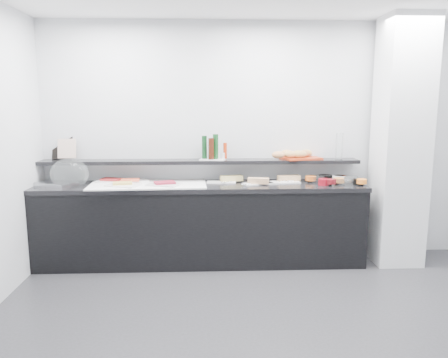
{
  "coord_description": "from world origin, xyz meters",
  "views": [
    {
      "loc": [
        -0.64,
        -3.05,
        1.77
      ],
      "look_at": [
        -0.45,
        1.45,
        1.0
      ],
      "focal_mm": 35.0,
      "sensor_mm": 36.0,
      "label": 1
    }
  ],
  "objects_px": {
    "framed_print": "(63,148)",
    "cloche_base": "(56,184)",
    "condiment_tray": "(213,159)",
    "sandwich_plate_mid": "(258,184)",
    "bread_tray": "(301,158)",
    "carafe": "(339,146)"
  },
  "relations": [
    {
      "from": "bread_tray",
      "to": "cloche_base",
      "type": "bearing_deg",
      "value": 168.09
    },
    {
      "from": "cloche_base",
      "to": "sandwich_plate_mid",
      "type": "xyz_separation_m",
      "value": [
        2.21,
        -0.02,
        -0.01
      ]
    },
    {
      "from": "framed_print",
      "to": "sandwich_plate_mid",
      "type": "bearing_deg",
      "value": -0.39
    },
    {
      "from": "carafe",
      "to": "cloche_base",
      "type": "bearing_deg",
      "value": -177.39
    },
    {
      "from": "cloche_base",
      "to": "bread_tray",
      "type": "distance_m",
      "value": 2.75
    },
    {
      "from": "framed_print",
      "to": "bread_tray",
      "type": "distance_m",
      "value": 2.74
    },
    {
      "from": "sandwich_plate_mid",
      "to": "bread_tray",
      "type": "bearing_deg",
      "value": 7.01
    },
    {
      "from": "framed_print",
      "to": "cloche_base",
      "type": "bearing_deg",
      "value": -81.75
    },
    {
      "from": "sandwich_plate_mid",
      "to": "condiment_tray",
      "type": "relative_size",
      "value": 1.18
    },
    {
      "from": "cloche_base",
      "to": "condiment_tray",
      "type": "xyz_separation_m",
      "value": [
        1.72,
        0.17,
        0.24
      ]
    },
    {
      "from": "bread_tray",
      "to": "framed_print",
      "type": "bearing_deg",
      "value": 161.8
    },
    {
      "from": "condiment_tray",
      "to": "cloche_base",
      "type": "bearing_deg",
      "value": -159.53
    },
    {
      "from": "sandwich_plate_mid",
      "to": "carafe",
      "type": "relative_size",
      "value": 1.09
    },
    {
      "from": "bread_tray",
      "to": "carafe",
      "type": "relative_size",
      "value": 1.41
    },
    {
      "from": "framed_print",
      "to": "condiment_tray",
      "type": "relative_size",
      "value": 0.94
    },
    {
      "from": "sandwich_plate_mid",
      "to": "carafe",
      "type": "xyz_separation_m",
      "value": [
        0.94,
        0.17,
        0.39
      ]
    },
    {
      "from": "sandwich_plate_mid",
      "to": "framed_print",
      "type": "height_order",
      "value": "framed_print"
    },
    {
      "from": "cloche_base",
      "to": "sandwich_plate_mid",
      "type": "distance_m",
      "value": 2.21
    },
    {
      "from": "carafe",
      "to": "framed_print",
      "type": "bearing_deg",
      "value": 177.16
    },
    {
      "from": "cloche_base",
      "to": "bread_tray",
      "type": "height_order",
      "value": "bread_tray"
    },
    {
      "from": "sandwich_plate_mid",
      "to": "bread_tray",
      "type": "xyz_separation_m",
      "value": [
        0.52,
        0.24,
        0.25
      ]
    },
    {
      "from": "framed_print",
      "to": "bread_tray",
      "type": "xyz_separation_m",
      "value": [
        2.73,
        -0.09,
        -0.12
      ]
    }
  ]
}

